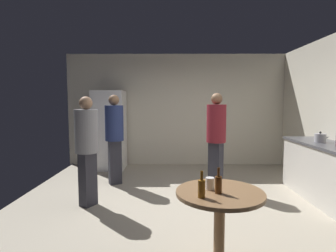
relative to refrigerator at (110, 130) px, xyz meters
The scene contains 12 objects.
ground_plane 2.86m from the refrigerator, 54.60° to the right, with size 5.20×5.20×0.10m, color #B2A893.
wall_back 1.68m from the refrigerator, 15.39° to the left, with size 5.32×0.06×2.70m, color silver.
refrigerator is the anchor object (origin of this frame).
kitchen_counter 4.34m from the refrigerator, 27.13° to the right, with size 0.64×1.69×0.90m.
kettle 4.24m from the refrigerator, 26.33° to the right, with size 0.24×0.17×0.18m.
foreground_table 4.18m from the refrigerator, 63.77° to the right, with size 0.80×0.80×0.73m.
beer_bottle_amber 4.24m from the refrigerator, 67.01° to the right, with size 0.06×0.06×0.23m.
beer_bottle_brown 4.21m from the refrigerator, 64.40° to the right, with size 0.06×0.06×0.23m.
plastic_cup_white 4.09m from the refrigerator, 64.50° to the right, with size 0.08×0.08×0.11m, color white.
person_in_maroon_shirt 2.64m from the refrigerator, 33.12° to the right, with size 0.48×0.48×1.70m.
person_in_gray_shirt 2.24m from the refrigerator, 85.61° to the right, with size 0.47×0.47×1.62m.
person_in_navy_shirt 1.23m from the refrigerator, 73.03° to the right, with size 0.45×0.45×1.68m.
Camera 1 is at (-0.18, -3.88, 1.54)m, focal length 28.33 mm.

